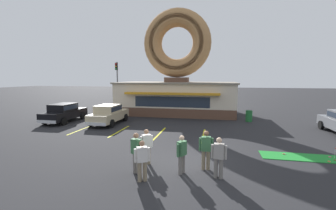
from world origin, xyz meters
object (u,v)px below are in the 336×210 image
object	(u,v)px
putting_flag_pin	(336,150)
pedestrian_beanie_man	(136,151)
trash_bin	(249,116)
pedestrian_blue_sweater_man	(219,156)
golf_ball	(285,154)
pedestrian_leather_jacket_man	(206,148)
pedestrian_clipboard_woman	(146,145)
traffic_light_pole	(117,79)
pedestrian_hooded_kid	(182,153)
car_black	(64,112)
car_champagne	(109,113)
pedestrian_crossing_woman	(142,159)

from	to	relation	value
putting_flag_pin	pedestrian_beanie_man	world-z (taller)	pedestrian_beanie_man
trash_bin	pedestrian_blue_sweater_man	bearing A→B (deg)	-102.93
golf_ball	trash_bin	world-z (taller)	trash_bin
pedestrian_leather_jacket_man	pedestrian_clipboard_woman	xyz separation A→B (m)	(-2.60, 0.04, -0.05)
traffic_light_pole	pedestrian_beanie_man	bearing A→B (deg)	-63.57
golf_ball	pedestrian_hooded_kid	distance (m)	5.79
car_black	traffic_light_pole	world-z (taller)	traffic_light_pole
traffic_light_pole	car_black	bearing A→B (deg)	-92.72
car_champagne	traffic_light_pole	world-z (taller)	traffic_light_pole
car_champagne	pedestrian_leather_jacket_man	bearing A→B (deg)	-43.40
pedestrian_blue_sweater_man	pedestrian_hooded_kid	distance (m)	1.45
pedestrian_leather_jacket_man	car_champagne	bearing A→B (deg)	136.60
pedestrian_blue_sweater_man	pedestrian_beanie_man	size ratio (longest dim) A/B	0.96
putting_flag_pin	trash_bin	distance (m)	9.20
putting_flag_pin	pedestrian_clipboard_woman	xyz separation A→B (m)	(-8.59, -2.48, 0.44)
pedestrian_clipboard_woman	traffic_light_pole	distance (m)	20.37
pedestrian_crossing_woman	pedestrian_leather_jacket_man	bearing A→B (deg)	34.54
pedestrian_blue_sweater_man	golf_ball	bearing A→B (deg)	45.10
golf_ball	car_black	world-z (taller)	car_black
car_champagne	trash_bin	distance (m)	12.11
putting_flag_pin	pedestrian_crossing_woman	xyz separation A→B (m)	(-8.26, -4.09, 0.41)
car_champagne	pedestrian_blue_sweater_man	size ratio (longest dim) A/B	2.84
car_black	pedestrian_beanie_man	bearing A→B (deg)	-41.91
putting_flag_pin	pedestrian_hooded_kid	size ratio (longest dim) A/B	0.35
pedestrian_blue_sweater_man	pedestrian_crossing_woman	xyz separation A→B (m)	(-2.78, -0.84, -0.03)
pedestrian_blue_sweater_man	pedestrian_clipboard_woman	distance (m)	3.20
putting_flag_pin	traffic_light_pole	size ratio (longest dim) A/B	0.09
pedestrian_leather_jacket_man	golf_ball	bearing A→B (deg)	34.25
pedestrian_beanie_man	pedestrian_blue_sweater_man	bearing A→B (deg)	4.00
pedestrian_clipboard_woman	car_black	bearing A→B (deg)	141.79
pedestrian_leather_jacket_man	pedestrian_clipboard_woman	world-z (taller)	pedestrian_leather_jacket_man
putting_flag_pin	pedestrian_blue_sweater_man	bearing A→B (deg)	-149.32
pedestrian_clipboard_woman	trash_bin	world-z (taller)	pedestrian_clipboard_woman
golf_ball	pedestrian_blue_sweater_man	bearing A→B (deg)	-134.90
pedestrian_leather_jacket_man	traffic_light_pole	xyz separation A→B (m)	(-12.06, 17.85, 2.78)
golf_ball	car_champagne	size ratio (longest dim) A/B	0.01
pedestrian_hooded_kid	pedestrian_beanie_man	xyz separation A→B (m)	(-1.79, -0.35, 0.06)
golf_ball	putting_flag_pin	world-z (taller)	putting_flag_pin
putting_flag_pin	pedestrian_clipboard_woman	bearing A→B (deg)	-163.87
pedestrian_clipboard_woman	pedestrian_crossing_woman	xyz separation A→B (m)	(0.33, -1.60, -0.03)
pedestrian_clipboard_woman	trash_bin	size ratio (longest dim) A/B	1.63
golf_ball	pedestrian_blue_sweater_man	world-z (taller)	pedestrian_blue_sweater_man
pedestrian_clipboard_woman	pedestrian_beanie_man	world-z (taller)	pedestrian_beanie_man
car_champagne	pedestrian_hooded_kid	world-z (taller)	car_champagne
pedestrian_blue_sweater_man	pedestrian_crossing_woman	world-z (taller)	pedestrian_blue_sweater_man
pedestrian_hooded_kid	traffic_light_pole	xyz separation A→B (m)	(-11.13, 18.45, 2.84)
car_black	pedestrian_hooded_kid	xyz separation A→B (m)	(11.61, -8.46, -0.01)
golf_ball	traffic_light_pole	xyz separation A→B (m)	(-15.89, 15.25, 3.66)
pedestrian_clipboard_woman	traffic_light_pole	world-z (taller)	traffic_light_pole
pedestrian_blue_sweater_man	pedestrian_crossing_woman	size ratio (longest dim) A/B	1.03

